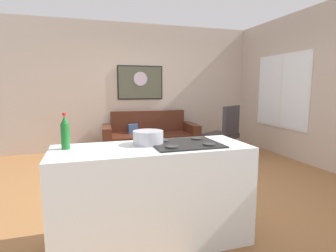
% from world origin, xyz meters
% --- Properties ---
extents(ground, '(6.40, 6.40, 0.04)m').
position_xyz_m(ground, '(0.00, 0.00, -0.02)').
color(ground, '#9A6539').
extents(back_wall, '(6.40, 0.05, 2.80)m').
position_xyz_m(back_wall, '(0.00, 2.42, 1.40)').
color(back_wall, beige).
rests_on(back_wall, ground).
extents(right_wall, '(0.05, 6.40, 2.80)m').
position_xyz_m(right_wall, '(2.62, 0.30, 1.40)').
color(right_wall, '#C1AE9D').
rests_on(right_wall, ground).
extents(couch, '(2.07, 0.97, 0.87)m').
position_xyz_m(couch, '(0.07, 1.93, 0.28)').
color(couch, '#4E2417').
rests_on(couch, ground).
extents(coffee_table, '(0.91, 0.64, 0.43)m').
position_xyz_m(coffee_table, '(0.18, 0.74, 0.39)').
color(coffee_table, silver).
rests_on(coffee_table, ground).
extents(armchair, '(0.81, 0.81, 1.02)m').
position_xyz_m(armchair, '(1.50, 1.23, 0.48)').
color(armchair, black).
rests_on(armchair, ground).
extents(kitchen_counter, '(1.70, 0.64, 0.91)m').
position_xyz_m(kitchen_counter, '(-0.71, -1.49, 0.45)').
color(kitchen_counter, white).
rests_on(kitchen_counter, ground).
extents(soda_bottle, '(0.07, 0.07, 0.30)m').
position_xyz_m(soda_bottle, '(-1.42, -1.38, 1.02)').
color(soda_bottle, '#1D6C28').
rests_on(soda_bottle, kitchen_counter).
extents(mixing_bowl, '(0.27, 0.27, 0.12)m').
position_xyz_m(mixing_bowl, '(-0.72, -1.39, 0.95)').
color(mixing_bowl, silver).
rests_on(mixing_bowl, kitchen_counter).
extents(wall_painting, '(1.03, 0.03, 0.76)m').
position_xyz_m(wall_painting, '(-0.04, 2.38, 1.50)').
color(wall_painting, black).
extents(window, '(0.03, 1.50, 1.50)m').
position_xyz_m(window, '(2.59, 0.90, 1.31)').
color(window, silver).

